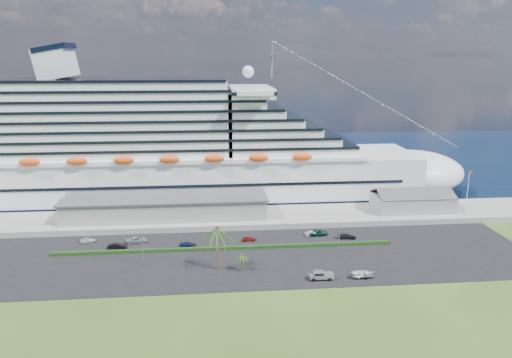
{
  "coord_description": "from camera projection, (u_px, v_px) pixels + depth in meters",
  "views": [
    {
      "loc": [
        -11.44,
        -105.71,
        49.46
      ],
      "look_at": [
        1.43,
        30.0,
        15.44
      ],
      "focal_mm": 35.0,
      "sensor_mm": 36.0,
      "label": 1
    }
  ],
  "objects": [
    {
      "name": "boat_trailer",
      "position": [
        363.0,
        273.0,
        113.2
      ],
      "size": [
        6.13,
        4.13,
        1.74
      ],
      "color": "gray",
      "rests_on": "asphalt_lot"
    },
    {
      "name": "parked_car_5",
      "position": [
        313.0,
        234.0,
        139.48
      ],
      "size": [
        4.33,
        1.78,
        1.39
      ],
      "primitive_type": "imported",
      "rotation": [
        0.0,
        0.0,
        1.64
      ],
      "color": "#A4A7AB",
      "rests_on": "asphalt_lot"
    },
    {
      "name": "palm_tall",
      "position": [
        218.0,
        233.0,
        115.84
      ],
      "size": [
        8.82,
        8.82,
        11.13
      ],
      "color": "#47301E",
      "rests_on": "ground"
    },
    {
      "name": "parked_car_1",
      "position": [
        117.0,
        246.0,
        130.16
      ],
      "size": [
        4.85,
        1.82,
        1.58
      ],
      "primitive_type": "imported",
      "rotation": [
        0.0,
        0.0,
        1.54
      ],
      "color": "black",
      "rests_on": "asphalt_lot"
    },
    {
      "name": "ground",
      "position": [
        262.0,
        275.0,
        115.13
      ],
      "size": [
        420.0,
        420.0,
        0.0
      ],
      "primitive_type": "plane",
      "color": "#37531B",
      "rests_on": "ground"
    },
    {
      "name": "hedge",
      "position": [
        225.0,
        248.0,
        129.71
      ],
      "size": [
        88.0,
        1.1,
        0.9
      ],
      "primitive_type": "cube",
      "color": "black",
      "rests_on": "asphalt_lot"
    },
    {
      "name": "palm_short",
      "position": [
        242.0,
        257.0,
        116.24
      ],
      "size": [
        3.53,
        3.53,
        4.56
      ],
      "color": "#47301E",
      "rests_on": "ground"
    },
    {
      "name": "terminal_building",
      "position": [
        166.0,
        207.0,
        150.26
      ],
      "size": [
        61.0,
        15.0,
        6.3
      ],
      "color": "gray",
      "rests_on": "wharf"
    },
    {
      "name": "parked_car_4",
      "position": [
        249.0,
        239.0,
        135.81
      ],
      "size": [
        3.73,
        1.79,
        1.23
      ],
      "primitive_type": "imported",
      "rotation": [
        0.0,
        0.0,
        1.67
      ],
      "color": "maroon",
      "rests_on": "asphalt_lot"
    },
    {
      "name": "parked_car_6",
      "position": [
        318.0,
        233.0,
        140.07
      ],
      "size": [
        5.88,
        3.19,
        1.57
      ],
      "primitive_type": "imported",
      "rotation": [
        0.0,
        0.0,
        1.68
      ],
      "color": "#0D3725",
      "rests_on": "asphalt_lot"
    },
    {
      "name": "wharf",
      "position": [
        248.0,
        217.0,
        153.54
      ],
      "size": [
        240.0,
        20.0,
        1.8
      ],
      "primitive_type": "cube",
      "color": "gray",
      "rests_on": "ground"
    },
    {
      "name": "pickup_truck",
      "position": [
        321.0,
        275.0,
        112.41
      ],
      "size": [
        5.66,
        2.3,
        1.97
      ],
      "color": "black",
      "rests_on": "asphalt_lot"
    },
    {
      "name": "parked_car_7",
      "position": [
        347.0,
        236.0,
        137.55
      ],
      "size": [
        5.07,
        2.63,
        1.41
      ],
      "primitive_type": "imported",
      "rotation": [
        0.0,
        0.0,
        1.43
      ],
      "color": "black",
      "rests_on": "asphalt_lot"
    },
    {
      "name": "lamp_post_left",
      "position": [
        142.0,
        245.0,
        118.99
      ],
      "size": [
        1.6,
        0.35,
        8.27
      ],
      "color": "gray",
      "rests_on": "asphalt_lot"
    },
    {
      "name": "asphalt_lot",
      "position": [
        257.0,
        256.0,
        125.74
      ],
      "size": [
        140.0,
        38.0,
        0.12
      ],
      "primitive_type": "cube",
      "color": "black",
      "rests_on": "ground"
    },
    {
      "name": "lamp_post_right",
      "position": [
        339.0,
        238.0,
        123.39
      ],
      "size": [
        1.6,
        0.35,
        8.27
      ],
      "color": "gray",
      "rests_on": "asphalt_lot"
    },
    {
      "name": "parked_car_2",
      "position": [
        137.0,
        240.0,
        134.57
      ],
      "size": [
        6.03,
        3.63,
        1.57
      ],
      "primitive_type": "imported",
      "rotation": [
        0.0,
        0.0,
        1.76
      ],
      "color": "#9E9FA7",
      "rests_on": "asphalt_lot"
    },
    {
      "name": "flagpole",
      "position": [
        468.0,
        188.0,
        158.18
      ],
      "size": [
        1.08,
        0.16,
        12.0
      ],
      "color": "silver",
      "rests_on": "wharf"
    },
    {
      "name": "parked_car_3",
      "position": [
        188.0,
        244.0,
        131.79
      ],
      "size": [
        4.55,
        2.4,
        1.26
      ],
      "primitive_type": "imported",
      "rotation": [
        0.0,
        0.0,
        1.72
      ],
      "color": "#141E46",
      "rests_on": "asphalt_lot"
    },
    {
      "name": "cruise_ship",
      "position": [
        180.0,
        153.0,
        170.93
      ],
      "size": [
        191.0,
        38.0,
        54.0
      ],
      "color": "silver",
      "rests_on": "ground"
    },
    {
      "name": "port_shed",
      "position": [
        412.0,
        202.0,
        157.46
      ],
      "size": [
        24.0,
        12.31,
        7.37
      ],
      "color": "gray",
      "rests_on": "wharf"
    },
    {
      "name": "water",
      "position": [
        234.0,
        160.0,
        240.69
      ],
      "size": [
        420.0,
        160.0,
        0.02
      ],
      "primitive_type": "cube",
      "color": "black",
      "rests_on": "ground"
    },
    {
      "name": "parked_car_0",
      "position": [
        88.0,
        240.0,
        134.67
      ],
      "size": [
        4.19,
        2.45,
        1.34
      ],
      "primitive_type": "imported",
      "rotation": [
        0.0,
        0.0,
        1.81
      ],
      "color": "silver",
      "rests_on": "asphalt_lot"
    }
  ]
}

